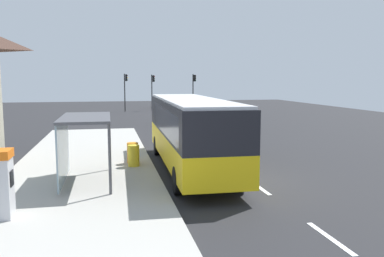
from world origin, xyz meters
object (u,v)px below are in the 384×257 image
Objects in this scene: bus at (190,129)px; recycling_bin_yellow at (134,156)px; sedan_near at (162,102)px; traffic_light_near_side at (194,86)px; bus_shelter at (77,132)px; traffic_light_median at (153,87)px; traffic_light_far_side at (125,86)px; ticket_machine at (0,183)px; white_van at (192,109)px; recycling_bin_orange at (133,153)px.

bus is 11.64× the size of recycling_bin_yellow.
sedan_near is 0.96× the size of traffic_light_near_side.
bus is at bearing 22.31° from bus_shelter.
traffic_light_near_side is at bearing 77.64° from bus.
traffic_light_median is (-5.10, 1.60, -0.03)m from traffic_light_near_side.
bus_shelter reaches higher than recycling_bin_yellow.
traffic_light_median is (4.60, 34.01, 2.44)m from recycling_bin_yellow.
traffic_light_far_side reaches higher than traffic_light_median.
ticket_machine is at bearing -139.73° from bus.
ticket_machine is 0.48× the size of bus_shelter.
bus_shelter is (-8.61, -20.38, 0.75)m from white_van.
ticket_machine is 2.04× the size of recycling_bin_orange.
traffic_light_median is at bearing 82.13° from recycling_bin_orange.
white_van is 14.94m from traffic_light_near_side.
ticket_machine is (-10.57, -44.86, 0.38)m from sedan_near.
white_van is at bearing 69.65° from recycling_bin_orange.
white_van is 1.12× the size of traffic_light_median.
recycling_bin_yellow is 0.20× the size of traffic_light_far_side.
sedan_near is at bearing 46.01° from traffic_light_far_side.
recycling_bin_yellow is 0.24× the size of bus_shelter.
traffic_light_near_side is (13.77, 38.47, 1.96)m from ticket_machine.
bus_shelter is at bearing 62.88° from ticket_machine.
traffic_light_near_side is (3.20, -6.39, 2.34)m from sedan_near.
recycling_bin_yellow is 3.59m from bus_shelter.
recycling_bin_yellow is 1.00× the size of recycling_bin_orange.
traffic_light_near_side is at bearing 71.12° from bus_shelter.
recycling_bin_yellow is 33.92m from traffic_light_near_side.
traffic_light_near_side is (7.21, 32.91, 1.29)m from bus.
recycling_bin_orange is 4.10m from bus_shelter.
sedan_near is 38.66m from recycling_bin_orange.
white_van is at bearing 66.44° from ticket_machine.
traffic_light_median reaches higher than ticket_machine.
bus is at bearing -25.77° from recycling_bin_orange.
sedan_near is at bearing 68.39° from traffic_light_median.
recycling_bin_yellow is 0.21× the size of traffic_light_median.
recycling_bin_orange is at bearing 90.00° from recycling_bin_yellow.
traffic_light_median is (2.12, 34.51, 1.25)m from bus.
traffic_light_far_side is (-1.39, 33.71, 1.32)m from bus.
white_van is 5.48× the size of recycling_bin_yellow.
traffic_light_near_side is at bearing 70.30° from ticket_machine.
recycling_bin_orange is 33.26m from traffic_light_near_side.
ticket_machine is 0.41× the size of traffic_light_far_side.
traffic_light_far_side is (-5.40, -5.59, 2.37)m from sedan_near.
traffic_light_far_side is 1.18× the size of bus_shelter.
bus reaches higher than recycling_bin_orange.
bus is 33.72m from traffic_light_near_side.
ticket_machine is 41.04m from traffic_light_median.
recycling_bin_yellow is at bearing 168.61° from bus.
bus_shelter is at bearing -157.69° from bus.
recycling_bin_yellow is 34.41m from traffic_light_median.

